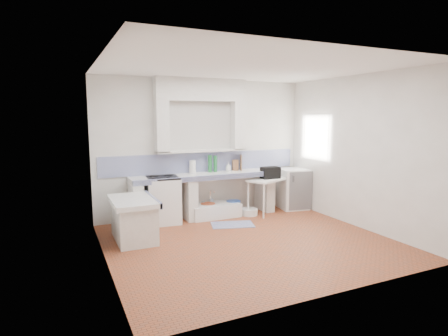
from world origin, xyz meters
name	(u,v)px	position (x,y,z in m)	size (l,w,h in m)	color
floor	(249,242)	(0.00, 0.00, 0.00)	(4.50, 4.50, 0.00)	#974625
ceiling	(251,67)	(0.00, 0.00, 2.80)	(4.50, 4.50, 0.00)	white
wall_back	(204,148)	(0.00, 2.00, 1.40)	(4.50, 4.50, 0.00)	white
wall_front	(337,175)	(0.00, -2.00, 1.40)	(4.50, 4.50, 0.00)	white
wall_left	(103,165)	(-2.25, 0.00, 1.40)	(4.50, 4.50, 0.00)	white
wall_right	(357,152)	(2.25, 0.00, 1.40)	(4.50, 4.50, 0.00)	white
alcove_mass	(201,90)	(-0.10, 1.88, 2.58)	(1.90, 0.25, 0.45)	white
window_frame	(322,137)	(2.42, 1.20, 1.60)	(0.35, 0.86, 1.06)	#331B10
lace_valance	(318,120)	(2.28, 1.20, 1.98)	(0.01, 0.84, 0.24)	white
counter_slab	(205,176)	(-0.10, 1.70, 0.86)	(3.00, 0.60, 0.08)	white
counter_lip	(210,178)	(-0.10, 1.42, 0.86)	(3.00, 0.04, 0.10)	navy
counter_pier_left	(136,204)	(-1.50, 1.70, 0.41)	(0.20, 0.55, 0.82)	white
counter_pier_mid	(189,199)	(-0.45, 1.70, 0.41)	(0.20, 0.55, 0.82)	white
counter_pier_right	(264,192)	(1.30, 1.70, 0.41)	(0.20, 0.55, 0.82)	white
peninsula_top	(133,201)	(-1.70, 0.90, 0.66)	(0.70, 1.10, 0.08)	white
peninsula_base	(134,222)	(-1.70, 0.90, 0.31)	(0.60, 1.00, 0.62)	white
peninsula_lip	(153,199)	(-1.37, 0.90, 0.66)	(0.04, 1.10, 0.10)	navy
backsplash	(204,162)	(0.00, 1.99, 1.10)	(4.27, 0.03, 0.40)	navy
stove	(163,201)	(-0.99, 1.67, 0.44)	(0.61, 0.59, 0.87)	white
sink	(214,211)	(0.08, 1.66, 0.12)	(1.02, 0.55, 0.25)	white
side_table	(267,196)	(1.22, 1.46, 0.37)	(0.89, 0.50, 0.04)	white
fridge	(293,189)	(1.96, 1.57, 0.45)	(0.58, 0.58, 0.89)	white
bucket_red	(208,210)	(-0.05, 1.69, 0.14)	(0.30, 0.30, 0.28)	#B6441E
bucket_orange	(215,212)	(0.05, 1.56, 0.13)	(0.28, 0.28, 0.26)	orange
bucket_blue	(233,207)	(0.53, 1.68, 0.14)	(0.30, 0.30, 0.29)	blue
basin_white	(249,212)	(0.80, 1.46, 0.07)	(0.35, 0.35, 0.14)	white
water_bottle_a	(203,208)	(-0.09, 1.85, 0.15)	(0.08, 0.08, 0.29)	silver
water_bottle_b	(211,207)	(0.10, 1.85, 0.17)	(0.09, 0.09, 0.33)	silver
black_bag	(270,173)	(1.29, 1.46, 0.87)	(0.39, 0.22, 0.24)	black
green_bottle_a	(210,164)	(0.07, 1.85, 1.08)	(0.08, 0.08, 0.36)	#1B6A2F
green_bottle_b	(215,164)	(0.19, 1.84, 1.07)	(0.07, 0.07, 0.34)	#1B6A2F
knife_block	(235,165)	(0.66, 1.85, 1.01)	(0.11, 0.09, 0.23)	#99673D
cutting_board	(241,163)	(0.79, 1.85, 1.06)	(0.02, 0.24, 0.33)	#99673D
paper_towel	(192,167)	(-0.31, 1.85, 1.03)	(0.13, 0.13, 0.26)	white
soap_bottle	(228,167)	(0.48, 1.82, 1.00)	(0.09, 0.09, 0.19)	white
rug	(232,225)	(0.16, 0.97, 0.01)	(0.79, 0.45, 0.01)	navy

